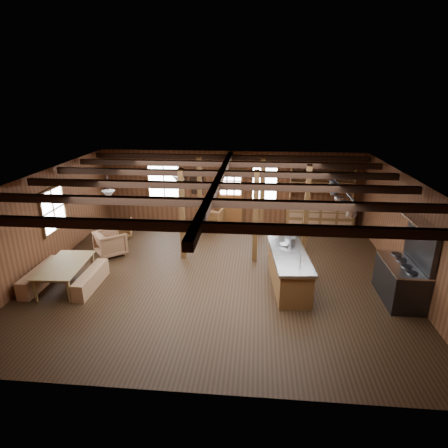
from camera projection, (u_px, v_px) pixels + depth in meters
The scene contains 22 objects.
room at pixel (218, 227), 10.19m from camera, with size 10.04×9.04×2.84m.
ceiling_joists at pixel (219, 180), 9.93m from camera, with size 9.80×8.82×0.18m.
timber_posts at pixel (241, 206), 12.10m from camera, with size 3.95×2.35×2.80m.
back_door at pixel (230, 201), 14.54m from camera, with size 1.02×0.08×2.15m.
window_back_left at pixel (164, 181), 14.53m from camera, with size 1.32×0.06×1.32m.
window_back_right at pixel (265, 183), 14.20m from camera, with size 1.02×0.06×1.32m.
window_left at pixel (53, 210), 11.01m from camera, with size 0.14×1.24×1.32m.
notice_boards at pixel (192, 181), 14.42m from camera, with size 1.08×0.03×0.90m.
back_counter at pixel (320, 212), 14.11m from camera, with size 2.55×0.60×2.45m.
pendant_lamps at pixel (146, 186), 11.03m from camera, with size 1.86×2.36×0.66m.
pot_rack at pixel (339, 195), 9.86m from camera, with size 0.40×3.00×0.40m.
kitchen_island at pixel (289, 270), 9.81m from camera, with size 1.09×2.57×1.20m.
step_stool at pixel (276, 252), 11.65m from camera, with size 0.42×0.30×0.37m, color #996E45.
commercial_range at pixel (404, 276), 9.11m from camera, with size 0.86×1.68×2.07m.
dining_table at pixel (68, 275), 9.87m from camera, with size 1.81×1.01×0.64m, color olive.
bench_wall at pixel (41, 277), 9.96m from camera, with size 0.33×1.74×0.48m, color #996E45.
bench_aisle at pixel (91, 279), 9.84m from camera, with size 0.31×1.65×0.45m, color #996E45.
armchair_a at pixel (122, 228), 13.27m from camera, with size 0.69×0.71×0.64m, color brown.
armchair_b at pixel (212, 218), 14.15m from camera, with size 0.83×0.85×0.77m, color brown.
armchair_c at pixel (111, 243), 11.76m from camera, with size 0.83×0.86×0.78m, color brown.
counter_pot at pixel (290, 240), 10.28m from camera, with size 0.30×0.30×0.18m, color silver.
bowl at pixel (284, 245), 10.13m from camera, with size 0.24×0.24×0.06m, color silver.
Camera 1 is at (1.02, -9.52, 4.89)m, focal length 30.00 mm.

